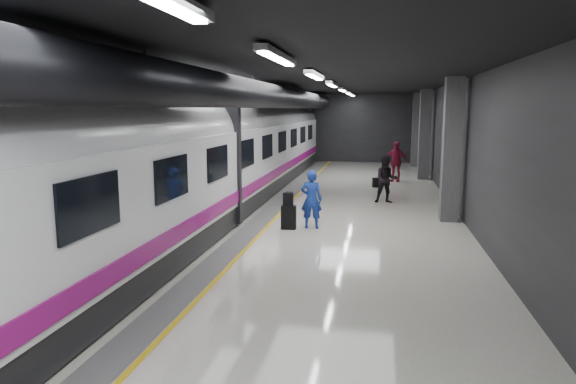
{
  "coord_description": "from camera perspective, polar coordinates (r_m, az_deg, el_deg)",
  "views": [
    {
      "loc": [
        2.31,
        -14.67,
        3.52
      ],
      "look_at": [
        -0.01,
        -1.56,
        1.36
      ],
      "focal_mm": 32.0,
      "sensor_mm": 36.0,
      "label": 1
    }
  ],
  "objects": [
    {
      "name": "platform_hall",
      "position": [
        15.84,
        0.64,
        9.27
      ],
      "size": [
        10.02,
        40.02,
        4.51
      ],
      "color": "black",
      "rests_on": "ground"
    },
    {
      "name": "traveler_far_b",
      "position": [
        25.64,
        11.87,
        3.33
      ],
      "size": [
        1.24,
        0.78,
        1.96
      ],
      "primitive_type": "imported",
      "rotation": [
        0.0,
        0.0,
        -0.29
      ],
      "color": "maroon",
      "rests_on": "ground"
    },
    {
      "name": "shoulder_bag",
      "position": [
        15.07,
        0.01,
        -0.82
      ],
      "size": [
        0.29,
        0.16,
        0.39
      ],
      "primitive_type": "cube",
      "rotation": [
        0.0,
        0.0,
        -0.01
      ],
      "color": "black",
      "rests_on": "suitcase_main"
    },
    {
      "name": "ground",
      "position": [
        15.26,
        1.08,
        -4.13
      ],
      "size": [
        40.0,
        40.0,
        0.0
      ],
      "primitive_type": "plane",
      "color": "silver",
      "rests_on": "ground"
    },
    {
      "name": "train",
      "position": [
        15.76,
        -10.66,
        3.76
      ],
      "size": [
        3.05,
        38.0,
        4.05
      ],
      "color": "black",
      "rests_on": "ground"
    },
    {
      "name": "suitcase_far",
      "position": [
        23.66,
        9.74,
        1.06
      ],
      "size": [
        0.34,
        0.28,
        0.44
      ],
      "primitive_type": "cube",
      "rotation": [
        0.0,
        0.0,
        0.32
      ],
      "color": "black",
      "rests_on": "ground"
    },
    {
      "name": "traveler_main",
      "position": [
        15.24,
        2.61,
        -0.82
      ],
      "size": [
        0.64,
        0.42,
        1.74
      ],
      "primitive_type": "imported",
      "rotation": [
        0.0,
        0.0,
        3.13
      ],
      "color": "blue",
      "rests_on": "ground"
    },
    {
      "name": "suitcase_main",
      "position": [
        15.2,
        0.07,
        -2.83
      ],
      "size": [
        0.44,
        0.29,
        0.7
      ],
      "primitive_type": "cube",
      "rotation": [
        0.0,
        0.0,
        0.05
      ],
      "color": "black",
      "rests_on": "ground"
    },
    {
      "name": "traveler_far_a",
      "position": [
        19.68,
        10.88,
        1.37
      ],
      "size": [
        0.94,
        0.77,
        1.79
      ],
      "primitive_type": "imported",
      "rotation": [
        0.0,
        0.0,
        0.11
      ],
      "color": "black",
      "rests_on": "ground"
    }
  ]
}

